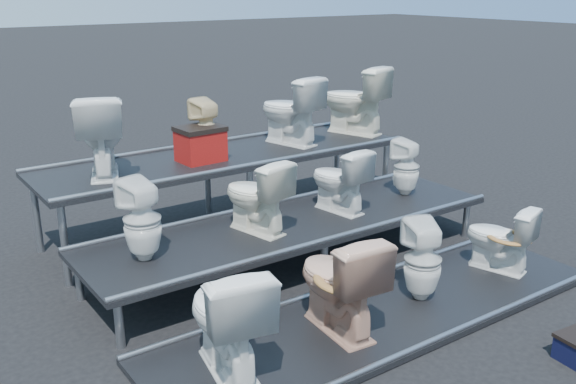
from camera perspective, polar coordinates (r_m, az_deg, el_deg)
ground at (r=6.44m, az=0.54°, el=-6.47°), size 80.00×80.00×0.00m
tier_front at (r=5.53m, az=8.54°, el=-10.71°), size 4.20×1.20×0.06m
tier_mid at (r=6.34m, az=0.55°, el=-4.58°), size 4.20×1.20×0.46m
tier_back at (r=7.31m, az=-5.38°, el=0.10°), size 4.20×1.20×0.86m
toilet_0 at (r=4.52m, az=-5.49°, el=-10.99°), size 0.62×0.91×0.85m
toilet_1 at (r=5.02m, az=4.51°, el=-7.92°), size 0.54×0.86×0.83m
toilet_2 at (r=5.63m, az=11.89°, el=-5.94°), size 0.42×0.42×0.71m
toilet_3 at (r=6.40m, az=18.29°, el=-3.88°), size 0.52×0.71×0.64m
toilet_4 at (r=5.44m, az=-12.85°, el=-2.43°), size 0.38×0.38×0.70m
toilet_5 at (r=5.91m, az=-2.87°, el=-0.32°), size 0.53×0.75×0.70m
toilet_6 at (r=6.47m, az=4.54°, el=1.10°), size 0.45×0.69×0.66m
toilet_7 at (r=7.10m, az=10.48°, el=2.20°), size 0.34×0.35×0.62m
toilet_8 at (r=6.54m, az=-16.32°, el=4.91°), size 0.70×0.90×0.81m
toilet_9 at (r=7.00m, az=-7.28°, el=5.63°), size 0.32×0.33×0.65m
toilet_10 at (r=7.55m, az=0.17°, el=7.28°), size 0.62×0.87×0.80m
toilet_11 at (r=8.14m, az=5.91°, el=8.14°), size 0.71×0.94×0.85m
red_crate at (r=6.90m, az=-7.77°, el=4.07°), size 0.47×0.39×0.33m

